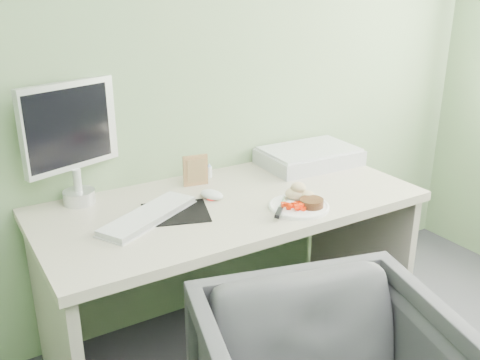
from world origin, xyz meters
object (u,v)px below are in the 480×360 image
plate (299,207)px  scanner (309,157)px  desk (230,239)px  monitor (71,137)px

plate → scanner: size_ratio=0.52×
plate → desk: bearing=132.3°
desk → plate: bearing=-47.7°
plate → monitor: (-0.75, 0.53, 0.28)m
desk → plate: 0.35m
plate → monitor: 0.96m
monitor → scanner: bearing=-24.8°
scanner → plate: bearing=-129.9°
scanner → monitor: (-1.12, 0.12, 0.25)m
desk → monitor: 0.79m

